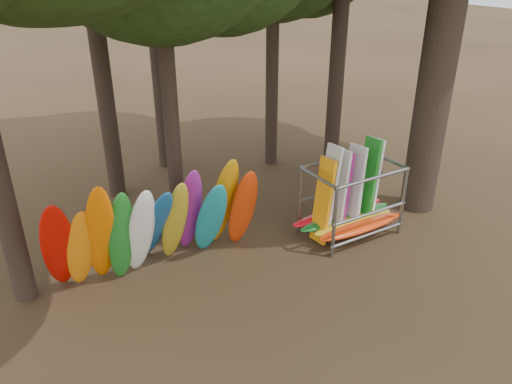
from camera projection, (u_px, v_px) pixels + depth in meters
ground at (290, 262)px, 12.73m from camera, size 120.00×120.00×0.00m
lake at (5, 17)px, 59.09m from camera, size 160.00×160.00×0.00m
kayak_row at (157, 226)px, 11.80m from camera, size 5.24×2.02×3.12m
storage_rack at (350, 202)px, 13.68m from camera, size 3.18×1.51×2.66m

